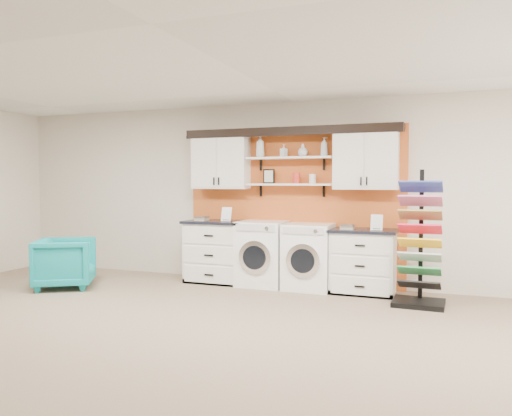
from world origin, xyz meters
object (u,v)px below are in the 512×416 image
at_px(base_cabinet_left, 217,251).
at_px(sample_rack, 419,263).
at_px(washer, 262,253).
at_px(base_cabinet_right, 363,261).
at_px(armchair, 65,263).
at_px(dryer, 309,256).

relative_size(base_cabinet_left, sample_rack, 0.57).
relative_size(base_cabinet_left, washer, 1.01).
bearing_deg(sample_rack, base_cabinet_left, 174.17).
relative_size(base_cabinet_right, armchair, 1.14).
relative_size(base_cabinet_right, dryer, 0.97).
distance_m(base_cabinet_right, dryer, 0.79).
height_order(base_cabinet_right, sample_rack, sample_rack).
relative_size(washer, sample_rack, 0.56).
bearing_deg(armchair, sample_rack, -112.24).
bearing_deg(base_cabinet_right, washer, -179.87).
xyz_separation_m(washer, armchair, (-2.69, -1.17, -0.12)).
relative_size(sample_rack, armchair, 2.13).
bearing_deg(base_cabinet_right, dryer, -179.75).
height_order(dryer, sample_rack, sample_rack).
bearing_deg(base_cabinet_right, sample_rack, -30.13).
xyz_separation_m(base_cabinet_right, washer, (-1.51, -0.00, 0.04)).
distance_m(base_cabinet_right, sample_rack, 0.90).
xyz_separation_m(base_cabinet_right, sample_rack, (0.77, -0.45, 0.09)).
height_order(base_cabinet_right, washer, washer).
distance_m(base_cabinet_left, washer, 0.75).
relative_size(base_cabinet_left, dryer, 1.03).
height_order(base_cabinet_right, dryer, dryer).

